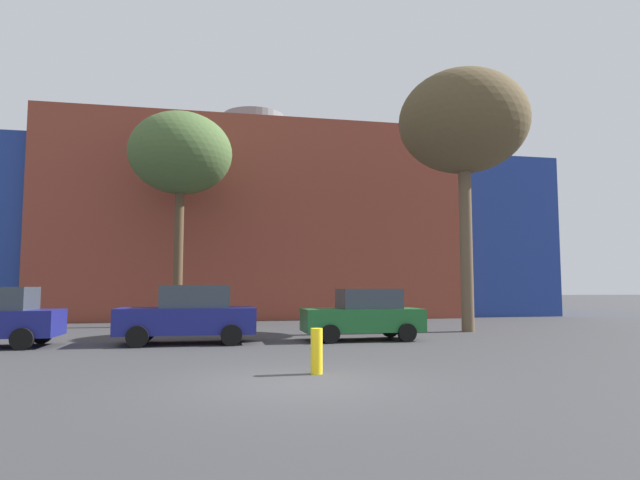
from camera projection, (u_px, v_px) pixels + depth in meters
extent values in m
plane|color=#38383A|center=(299.00, 384.00, 9.65)|extent=(200.00, 200.00, 0.00)
cube|color=brown|center=(252.00, 229.00, 34.81)|extent=(23.17, 13.13, 10.96)
cube|color=navy|center=(1.00, 235.00, 31.89)|extent=(6.44, 11.82, 9.60)
cube|color=navy|center=(465.00, 243.00, 37.61)|extent=(6.44, 11.82, 9.60)
cylinder|color=slate|center=(254.00, 131.00, 35.38)|extent=(4.00, 4.00, 2.00)
cylinder|color=black|center=(22.00, 339.00, 14.84)|extent=(0.61, 0.21, 0.61)
cylinder|color=black|center=(42.00, 334.00, 16.56)|extent=(0.61, 0.21, 0.61)
cube|color=navy|center=(187.00, 320.00, 16.58)|extent=(4.14, 1.77, 0.79)
cube|color=#333D47|center=(196.00, 296.00, 16.69)|extent=(2.07, 1.58, 0.69)
cylinder|color=black|center=(137.00, 337.00, 15.40)|extent=(0.63, 0.22, 0.63)
cylinder|color=black|center=(145.00, 332.00, 17.17)|extent=(0.63, 0.22, 0.63)
cylinder|color=black|center=(231.00, 335.00, 15.92)|extent=(0.63, 0.22, 0.63)
cylinder|color=black|center=(230.00, 330.00, 17.69)|extent=(0.63, 0.22, 0.63)
cube|color=#1E662D|center=(362.00, 320.00, 17.65)|extent=(3.87, 1.66, 0.74)
cube|color=#333D47|center=(368.00, 299.00, 17.76)|extent=(1.93, 1.47, 0.64)
cylinder|color=black|center=(330.00, 334.00, 16.55)|extent=(0.59, 0.20, 0.59)
cylinder|color=black|center=(320.00, 330.00, 18.21)|extent=(0.59, 0.20, 0.59)
cylinder|color=black|center=(407.00, 333.00, 17.03)|extent=(0.59, 0.20, 0.59)
cylinder|color=black|center=(390.00, 329.00, 18.69)|extent=(0.59, 0.20, 0.59)
cylinder|color=brown|center=(178.00, 253.00, 24.19)|extent=(0.41, 0.41, 6.55)
ellipsoid|color=#476033|center=(181.00, 153.00, 24.59)|extent=(4.65, 4.65, 3.72)
cylinder|color=brown|center=(466.00, 243.00, 21.35)|extent=(0.49, 0.49, 6.98)
ellipsoid|color=brown|center=(463.00, 122.00, 21.78)|extent=(5.18, 5.18, 4.15)
cylinder|color=yellow|center=(317.00, 351.00, 10.80)|extent=(0.24, 0.24, 0.90)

